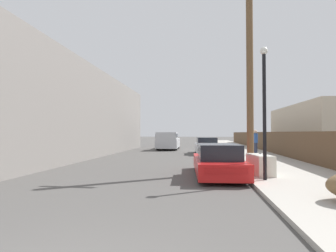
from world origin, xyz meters
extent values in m
cube|color=#ADA89E|center=(5.30, 23.50, 0.06)|extent=(4.20, 63.00, 0.12)
cube|color=silver|center=(3.83, 8.34, 0.48)|extent=(0.81, 1.64, 0.73)
cube|color=white|center=(3.83, 8.34, 0.86)|extent=(0.77, 1.57, 0.03)
cube|color=#333335|center=(3.94, 8.85, 0.89)|extent=(0.05, 0.20, 0.02)
cube|color=gray|center=(3.80, 8.59, 0.88)|extent=(0.64, 0.15, 0.01)
cube|color=gray|center=(3.86, 8.11, 0.88)|extent=(0.64, 0.15, 0.01)
cube|color=red|center=(2.21, 8.55, 0.43)|extent=(1.99, 4.69, 0.57)
cube|color=black|center=(2.23, 8.13, 1.00)|extent=(1.61, 2.29, 0.57)
cube|color=#B21414|center=(2.34, 6.24, 0.53)|extent=(1.35, 0.10, 0.20)
cylinder|color=black|center=(1.38, 9.93, 0.32)|extent=(0.24, 0.66, 0.65)
cylinder|color=black|center=(2.88, 10.01, 0.32)|extent=(0.24, 0.66, 0.65)
cylinder|color=black|center=(1.54, 7.08, 0.32)|extent=(0.24, 0.66, 0.65)
cylinder|color=black|center=(3.04, 7.16, 0.32)|extent=(0.24, 0.66, 0.65)
cube|color=silver|center=(2.04, 19.54, 0.48)|extent=(2.00, 4.38, 0.67)
cube|color=black|center=(2.05, 19.37, 1.08)|extent=(1.64, 2.49, 0.53)
cube|color=#B21414|center=(2.17, 17.39, 0.60)|extent=(1.36, 0.11, 0.24)
cylinder|color=black|center=(1.21, 20.83, 0.32)|extent=(0.24, 0.64, 0.63)
cylinder|color=black|center=(2.71, 20.92, 0.32)|extent=(0.24, 0.64, 0.63)
cylinder|color=black|center=(1.37, 18.17, 0.32)|extent=(0.24, 0.64, 0.63)
cylinder|color=black|center=(2.87, 18.26, 0.32)|extent=(0.24, 0.64, 0.63)
cube|color=silver|center=(-1.72, 24.85, 0.66)|extent=(2.17, 5.28, 0.92)
cube|color=silver|center=(-1.69, 23.40, 1.44)|extent=(1.99, 2.40, 0.65)
cube|color=black|center=(-1.69, 23.40, 1.46)|extent=(2.03, 2.35, 0.36)
cylinder|color=black|center=(-0.82, 23.24, 0.40)|extent=(0.27, 0.80, 0.80)
cylinder|color=black|center=(-2.57, 23.21, 0.40)|extent=(0.27, 0.80, 0.80)
cylinder|color=black|center=(-0.88, 26.49, 0.40)|extent=(0.27, 0.80, 0.80)
cylinder|color=black|center=(-2.63, 26.46, 0.40)|extent=(0.27, 0.80, 0.80)
cylinder|color=brown|center=(3.79, 10.06, 4.75)|extent=(0.30, 0.30, 9.26)
cylinder|color=black|center=(3.72, 7.13, 2.27)|extent=(0.12, 0.12, 4.30)
sphere|color=white|center=(3.72, 7.13, 4.55)|extent=(0.26, 0.26, 0.26)
cube|color=brown|center=(7.25, 21.64, 0.96)|extent=(0.08, 43.73, 1.67)
cube|color=gray|center=(-8.97, 15.68, 3.11)|extent=(7.00, 24.87, 6.22)
cube|color=beige|center=(12.71, 23.05, 2.11)|extent=(6.00, 12.76, 4.21)
cylinder|color=#282D42|center=(5.55, 17.64, 0.55)|extent=(0.28, 0.28, 0.87)
cylinder|color=#2D5193|center=(5.55, 17.64, 1.33)|extent=(0.34, 0.34, 0.69)
sphere|color=#DBB293|center=(5.55, 17.64, 1.80)|extent=(0.26, 0.26, 0.26)
camera|label=1|loc=(1.53, -2.14, 1.73)|focal=28.00mm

